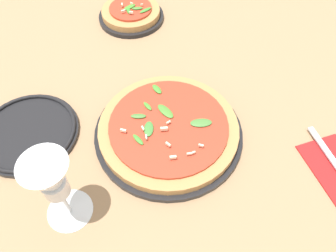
{
  "coord_description": "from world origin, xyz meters",
  "views": [
    {
      "loc": [
        0.33,
        -0.22,
        0.57
      ],
      "look_at": [
        -0.0,
        -0.0,
        0.03
      ],
      "focal_mm": 35.0,
      "sensor_mm": 36.0,
      "label": 1
    }
  ],
  "objects_px": {
    "pizza_arugula_main": "(168,130)",
    "side_plate_white": "(28,132)",
    "wine_glass": "(52,182)",
    "pizza_personal_side": "(131,14)"
  },
  "relations": [
    {
      "from": "pizza_arugula_main",
      "to": "side_plate_white",
      "type": "distance_m",
      "value": 0.29
    },
    {
      "from": "wine_glass",
      "to": "side_plate_white",
      "type": "xyz_separation_m",
      "value": [
        -0.2,
        -0.01,
        -0.11
      ]
    },
    {
      "from": "pizza_arugula_main",
      "to": "pizza_personal_side",
      "type": "bearing_deg",
      "value": 161.45
    },
    {
      "from": "pizza_personal_side",
      "to": "side_plate_white",
      "type": "xyz_separation_m",
      "value": [
        0.23,
        -0.38,
        -0.01
      ]
    },
    {
      "from": "pizza_arugula_main",
      "to": "wine_glass",
      "type": "relative_size",
      "value": 1.85
    },
    {
      "from": "pizza_arugula_main",
      "to": "pizza_personal_side",
      "type": "height_order",
      "value": "pizza_arugula_main"
    },
    {
      "from": "pizza_personal_side",
      "to": "side_plate_white",
      "type": "relative_size",
      "value": 0.87
    },
    {
      "from": "wine_glass",
      "to": "side_plate_white",
      "type": "relative_size",
      "value": 0.8
    },
    {
      "from": "pizza_personal_side",
      "to": "wine_glass",
      "type": "relative_size",
      "value": 1.09
    },
    {
      "from": "wine_glass",
      "to": "pizza_personal_side",
      "type": "bearing_deg",
      "value": 139.68
    }
  ]
}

